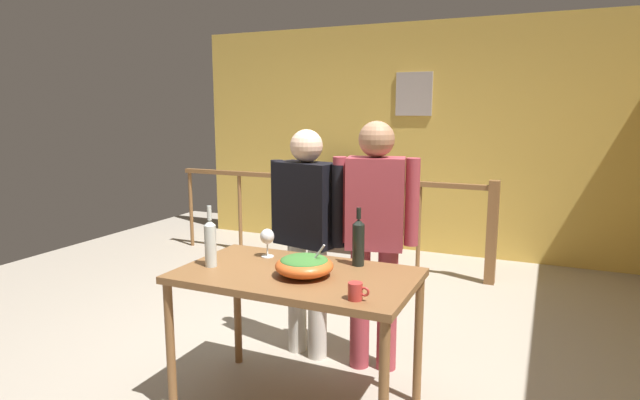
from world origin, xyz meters
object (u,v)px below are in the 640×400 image
object	(u,v)px
salad_bowl	(304,265)
person_standing_right	(375,227)
wine_bottle_clear	(210,242)
wine_bottle_dark	(358,241)
stair_railing	(370,208)
tv_console	(335,228)
person_standing_left	(307,225)
framed_picture	(414,94)
serving_table	(296,287)
flat_screen_tv	(334,186)
wine_glass	(267,237)
mug_red	(356,291)

from	to	relation	value
salad_bowl	person_standing_right	bearing A→B (deg)	75.74
wine_bottle_clear	wine_bottle_dark	bearing A→B (deg)	25.30
stair_railing	tv_console	size ratio (longest dim) A/B	4.12
stair_railing	person_standing_left	bearing A→B (deg)	-83.10
tv_console	wine_bottle_clear	size ratio (longest dim) A/B	2.54
framed_picture	tv_console	bearing A→B (deg)	-161.76
serving_table	salad_bowl	distance (m)	0.17
wine_bottle_dark	wine_bottle_clear	size ratio (longest dim) A/B	0.96
flat_screen_tv	tv_console	bearing A→B (deg)	90.00
framed_picture	wine_bottle_clear	bearing A→B (deg)	-93.38
framed_picture	wine_glass	distance (m)	3.58
wine_glass	wine_bottle_dark	distance (m)	0.57
salad_bowl	wine_glass	xyz separation A→B (m)	(-0.37, 0.24, 0.06)
wine_bottle_clear	person_standing_left	distance (m)	0.79
person_standing_left	person_standing_right	bearing A→B (deg)	-167.06
mug_red	serving_table	bearing A→B (deg)	149.39
flat_screen_tv	person_standing_right	size ratio (longest dim) A/B	0.41
person_standing_left	framed_picture	bearing A→B (deg)	-76.41
wine_bottle_dark	person_standing_left	size ratio (longest dim) A/B	0.22
flat_screen_tv	salad_bowl	xyz separation A→B (m)	(1.22, -3.37, 0.10)
tv_console	wine_bottle_dark	world-z (taller)	wine_bottle_dark
wine_bottle_dark	person_standing_right	bearing A→B (deg)	93.83
wine_bottle_clear	person_standing_left	bearing A→B (deg)	71.06
framed_picture	person_standing_right	world-z (taller)	framed_picture
stair_railing	tv_console	world-z (taller)	stair_railing
wine_bottle_clear	person_standing_left	xyz separation A→B (m)	(0.26, 0.74, -0.03)
wine_glass	flat_screen_tv	bearing A→B (deg)	105.32
wine_bottle_dark	person_standing_right	xyz separation A→B (m)	(-0.03, 0.38, 0.00)
person_standing_right	person_standing_left	bearing A→B (deg)	-12.94
person_standing_left	person_standing_right	xyz separation A→B (m)	(0.48, -0.00, 0.03)
tv_console	flat_screen_tv	distance (m)	0.53
tv_console	wine_glass	world-z (taller)	wine_glass
framed_picture	serving_table	xyz separation A→B (m)	(0.28, -3.66, -1.16)
flat_screen_tv	person_standing_left	distance (m)	2.84
flat_screen_tv	wine_glass	xyz separation A→B (m)	(0.86, -3.13, 0.16)
framed_picture	person_standing_right	distance (m)	3.19
framed_picture	salad_bowl	world-z (taller)	framed_picture
serving_table	wine_glass	distance (m)	0.42
wine_bottle_dark	stair_railing	bearing A→B (deg)	107.12
person_standing_left	mug_red	bearing A→B (deg)	140.04
serving_table	salad_bowl	bearing A→B (deg)	-29.88
mug_red	tv_console	bearing A→B (deg)	113.82
tv_console	mug_red	xyz separation A→B (m)	(1.60, -3.63, 0.61)
framed_picture	serving_table	size ratio (longest dim) A/B	0.38
salad_bowl	person_standing_right	distance (m)	0.71
stair_railing	mug_red	distance (m)	3.16
framed_picture	salad_bowl	size ratio (longest dim) A/B	1.58
framed_picture	person_standing_left	size ratio (longest dim) A/B	0.32
serving_table	salad_bowl	world-z (taller)	salad_bowl
flat_screen_tv	person_standing_left	bearing A→B (deg)	-71.22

